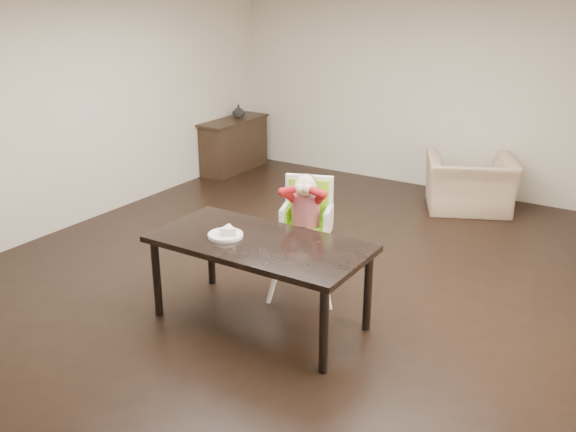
% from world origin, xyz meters
% --- Properties ---
extents(ground, '(7.00, 7.00, 0.00)m').
position_xyz_m(ground, '(0.00, 0.00, 0.00)').
color(ground, black).
rests_on(ground, ground).
extents(room_walls, '(6.02, 7.02, 2.71)m').
position_xyz_m(room_walls, '(0.00, 0.00, 1.86)').
color(room_walls, beige).
rests_on(room_walls, ground).
extents(dining_table, '(1.80, 0.90, 0.75)m').
position_xyz_m(dining_table, '(0.21, -0.95, 0.67)').
color(dining_table, black).
rests_on(dining_table, ground).
extents(high_chair, '(0.61, 0.61, 1.15)m').
position_xyz_m(high_chair, '(0.24, -0.25, 0.81)').
color(high_chair, white).
rests_on(high_chair, ground).
extents(plate, '(0.33, 0.33, 0.08)m').
position_xyz_m(plate, '(-0.07, -1.03, 0.78)').
color(plate, white).
rests_on(plate, dining_table).
extents(armchair, '(1.25, 1.07, 0.93)m').
position_xyz_m(armchair, '(0.83, 2.80, 0.46)').
color(armchair, tan).
rests_on(armchair, ground).
extents(sideboard, '(0.44, 1.26, 0.79)m').
position_xyz_m(sideboard, '(-2.78, 2.70, 0.40)').
color(sideboard, black).
rests_on(sideboard, ground).
extents(vase, '(0.20, 0.20, 0.19)m').
position_xyz_m(vase, '(-2.78, 2.83, 0.89)').
color(vase, '#99999E').
rests_on(vase, sideboard).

